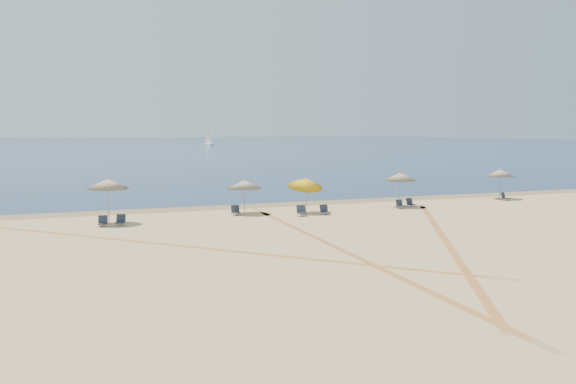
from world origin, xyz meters
The scene contains 18 objects.
ground centered at (0.00, 0.00, 0.00)m, with size 160.00×160.00×0.00m, color tan.
ocean centered at (0.00, 225.00, 0.01)m, with size 500.00×500.00×0.00m, color #0C2151.
wet_sand centered at (0.00, 24.00, 0.00)m, with size 500.00×500.00×0.00m, color olive.
umbrella_1 centered at (-11.50, 18.69, 2.32)m, with size 2.34×2.36×2.66m.
umbrella_2 centered at (-2.99, 20.00, 1.90)m, with size 2.28×2.29×2.24m.
umbrella_3 centered at (0.77, 18.86, 1.99)m, with size 2.25×2.31×2.56m.
umbrella_4 centered at (8.20, 19.54, 2.12)m, with size 2.27×2.27×2.46m.
umbrella_5 centered at (18.09, 21.03, 2.03)m, with size 2.20×2.20×2.37m.
chair_2 centered at (-11.90, 17.89, 0.27)m, with size 0.59×0.66×0.61m.
chair_3 centered at (-10.92, 18.02, 0.27)m, with size 0.66×0.72×0.62m.
chair_4 centered at (-3.70, 19.60, 0.28)m, with size 0.55×0.64×0.64m.
chair_5 centered at (0.06, 17.83, 0.30)m, with size 0.65×0.73×0.67m.
chair_6 centered at (1.64, 17.82, 0.28)m, with size 0.55×0.64×0.63m.
chair_7 centered at (7.75, 18.71, 0.27)m, with size 0.57×0.64×0.61m.
chair_8 centered at (8.93, 19.29, 0.27)m, with size 0.58×0.65×0.60m.
chair_9 centered at (17.77, 20.04, 0.27)m, with size 0.69×0.73×0.60m.
sailboat_1 centered at (37.33, 188.82, 2.25)m, with size 2.67×5.14×7.43m.
tire_tracks centered at (-2.63, 8.60, 0.00)m, with size 51.70×42.38×0.00m.
Camera 1 is at (-14.83, -17.71, 5.38)m, focal length 38.79 mm.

